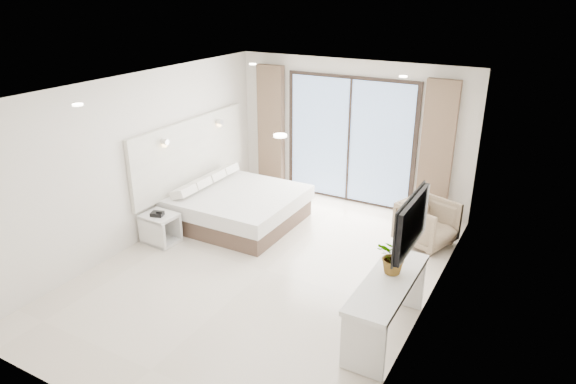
% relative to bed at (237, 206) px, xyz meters
% --- Properties ---
extents(ground, '(6.20, 6.20, 0.00)m').
position_rel_bed_xyz_m(ground, '(1.30, -1.19, -0.30)').
color(ground, beige).
rests_on(ground, ground).
extents(room_shell, '(4.62, 6.22, 2.72)m').
position_rel_bed_xyz_m(room_shell, '(1.10, -0.33, 1.28)').
color(room_shell, silver).
rests_on(room_shell, ground).
extents(bed, '(2.02, 1.93, 0.70)m').
position_rel_bed_xyz_m(bed, '(0.00, 0.00, 0.00)').
color(bed, brown).
rests_on(bed, ground).
extents(nightstand, '(0.56, 0.47, 0.49)m').
position_rel_bed_xyz_m(nightstand, '(-0.66, -1.25, -0.05)').
color(nightstand, silver).
rests_on(nightstand, ground).
extents(phone, '(0.23, 0.20, 0.06)m').
position_rel_bed_xyz_m(phone, '(-0.65, -1.30, 0.23)').
color(phone, black).
rests_on(phone, nightstand).
extents(console_desk, '(0.51, 1.65, 0.77)m').
position_rel_bed_xyz_m(console_desk, '(3.34, -1.81, 0.27)').
color(console_desk, silver).
rests_on(console_desk, ground).
extents(plant, '(0.51, 0.54, 0.34)m').
position_rel_bed_xyz_m(plant, '(3.34, -1.62, 0.64)').
color(plant, '#33662D').
rests_on(plant, console_desk).
extents(armchair, '(0.95, 0.98, 0.80)m').
position_rel_bed_xyz_m(armchair, '(3.13, 0.79, 0.10)').
color(armchair, '#897659').
rests_on(armchair, ground).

